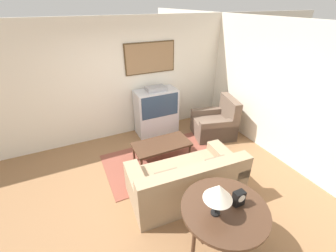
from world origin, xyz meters
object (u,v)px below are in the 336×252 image
object	(u,v)px
table_lamp	(218,192)
mantel_clock	(239,198)
tv	(156,111)
armchair	(215,124)
console_table	(224,212)
couch	(186,181)
coffee_table	(162,145)

from	to	relation	value
table_lamp	mantel_clock	xyz separation A→B (m)	(0.33, -0.00, -0.24)
tv	armchair	xyz separation A→B (m)	(1.24, -0.77, -0.27)
console_table	table_lamp	distance (m)	0.44
table_lamp	couch	bearing A→B (deg)	77.72
tv	coffee_table	world-z (taller)	tv
couch	armchair	distance (m)	2.17
mantel_clock	console_table	bearing A→B (deg)	175.35
armchair	console_table	size ratio (longest dim) A/B	1.05
tv	console_table	distance (m)	3.27
couch	console_table	size ratio (longest dim) A/B	1.81
tv	coffee_table	size ratio (longest dim) A/B	1.05
couch	mantel_clock	world-z (taller)	mantel_clock
couch	console_table	world-z (taller)	couch
tv	console_table	xyz separation A→B (m)	(-0.46, -3.24, 0.14)
coffee_table	console_table	world-z (taller)	console_table
coffee_table	couch	bearing A→B (deg)	-90.85
couch	mantel_clock	bearing A→B (deg)	98.78
tv	table_lamp	xyz separation A→B (m)	(-0.62, -3.25, 0.55)
tv	coffee_table	xyz separation A→B (m)	(-0.37, -1.15, -0.19)
armchair	coffee_table	distance (m)	1.66
console_table	couch	bearing A→B (deg)	85.90
coffee_table	table_lamp	world-z (taller)	table_lamp
armchair	mantel_clock	world-z (taller)	mantel_clock
tv	couch	size ratio (longest dim) A/B	0.63
armchair	table_lamp	world-z (taller)	table_lamp
tv	couch	xyz separation A→B (m)	(-0.39, -2.20, -0.27)
tv	mantel_clock	distance (m)	3.28
tv	mantel_clock	bearing A→B (deg)	-95.06
armchair	table_lamp	bearing A→B (deg)	-22.13
console_table	mantel_clock	xyz separation A→B (m)	(0.17, -0.01, 0.17)
couch	coffee_table	world-z (taller)	couch
tv	table_lamp	distance (m)	3.35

